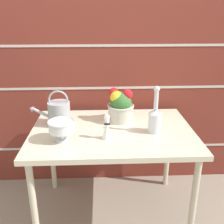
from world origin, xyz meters
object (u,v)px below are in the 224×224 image
at_px(crystal_pedestal_bowl, 61,127).
at_px(figurine_vase, 107,129).
at_px(glass_decanter, 155,118).
at_px(watering_can, 59,113).
at_px(flower_planter, 120,106).

xyz_separation_m(crystal_pedestal_bowl, figurine_vase, (0.30, 0.02, -0.03)).
height_order(crystal_pedestal_bowl, glass_decanter, glass_decanter).
xyz_separation_m(glass_decanter, figurine_vase, (-0.34, -0.09, -0.04)).
bearing_deg(crystal_pedestal_bowl, figurine_vase, 3.19).
bearing_deg(glass_decanter, crystal_pedestal_bowl, -170.78).
bearing_deg(watering_can, figurine_vase, -35.37).
xyz_separation_m(crystal_pedestal_bowl, flower_planter, (0.41, 0.32, 0.03)).
height_order(watering_can, figurine_vase, watering_can).
relative_size(crystal_pedestal_bowl, glass_decanter, 0.53).
height_order(watering_can, crystal_pedestal_bowl, watering_can).
bearing_deg(flower_planter, crystal_pedestal_bowl, -141.68).
xyz_separation_m(watering_can, crystal_pedestal_bowl, (0.06, -0.27, 0.00)).
distance_m(watering_can, figurine_vase, 0.43).
bearing_deg(flower_planter, watering_can, -173.17).
height_order(crystal_pedestal_bowl, figurine_vase, figurine_vase).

